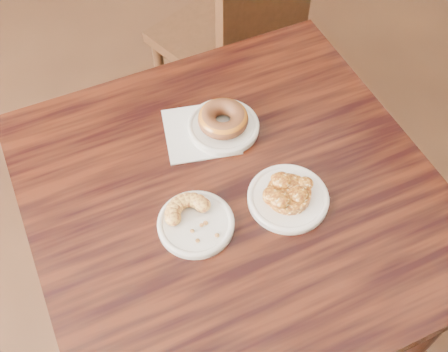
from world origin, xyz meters
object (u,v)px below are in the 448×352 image
cafe_table (232,272)px  glazed_donut (223,119)px  apple_fritter (289,193)px  cruller_fragment (195,219)px  chair_far (225,37)px

cafe_table → glazed_donut: size_ratio=7.42×
cafe_table → apple_fritter: 0.42m
glazed_donut → cruller_fragment: bearing=-130.4°
apple_fritter → cruller_fragment: (-0.19, 0.03, -0.00)m
glazed_donut → apple_fritter: bearing=-83.4°
cruller_fragment → apple_fritter: bearing=-10.2°
glazed_donut → apple_fritter: (0.03, -0.23, -0.01)m
cruller_fragment → cafe_table: bearing=18.0°
cafe_table → chair_far: size_ratio=0.92×
cafe_table → glazed_donut: 0.44m
apple_fritter → glazed_donut: bearing=96.6°
glazed_donut → apple_fritter: glazed_donut is taller
cafe_table → cruller_fragment: size_ratio=7.68×
glazed_donut → cruller_fragment: (-0.17, -0.19, -0.01)m
chair_far → glazed_donut: 0.74m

